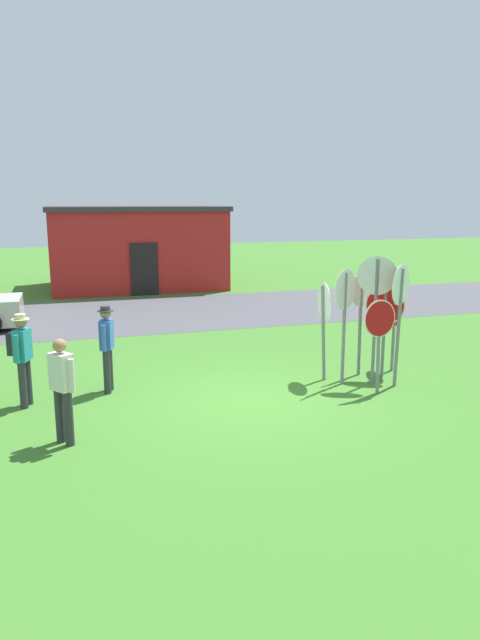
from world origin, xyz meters
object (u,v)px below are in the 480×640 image
at_px(person_near_signs, 22,353).
at_px(stop_sign_rear_right, 394,314).
at_px(stop_sign_leaning_right, 361,306).
at_px(stop_sign_nearest, 324,314).
at_px(stop_sign_far_back, 379,331).
at_px(stop_sign_tallest, 400,304).
at_px(person_with_sunhat, 107,344).
at_px(stop_sign_rear_left, 376,297).
at_px(stop_sign_leaning_left, 345,305).
at_px(person_on_left, 62,385).
at_px(stop_sign_center_cluster, 385,315).

bearing_deg(person_near_signs, stop_sign_rear_right, -0.03).
bearing_deg(stop_sign_leaning_right, person_near_signs, 179.66).
relative_size(stop_sign_leaning_right, stop_sign_nearest, 1.07).
bearing_deg(person_near_signs, stop_sign_far_back, -10.76).
height_order(stop_sign_leaning_right, stop_sign_far_back, stop_sign_leaning_right).
bearing_deg(stop_sign_tallest, stop_sign_rear_right, 62.18).
bearing_deg(person_with_sunhat, stop_sign_rear_right, -3.60).
bearing_deg(stop_sign_rear_right, person_near_signs, 179.97).
bearing_deg(stop_sign_nearest, stop_sign_tallest, -33.05).
distance_m(stop_sign_rear_left, stop_sign_nearest, 1.11).
bearing_deg(stop_sign_rear_right, stop_sign_nearest, -174.86).
height_order(stop_sign_nearest, person_with_sunhat, stop_sign_nearest).
height_order(stop_sign_leaning_left, stop_sign_rear_right, stop_sign_leaning_left).
bearing_deg(stop_sign_leaning_left, stop_sign_leaning_right, 37.33).
xyz_separation_m(stop_sign_leaning_right, stop_sign_rear_right, (0.86, 0.04, -0.23)).
bearing_deg(stop_sign_rear_left, person_with_sunhat, 168.93).
relative_size(stop_sign_rear_left, person_on_left, 1.57).
bearing_deg(person_near_signs, stop_sign_nearest, -1.59).
relative_size(stop_sign_tallest, stop_sign_rear_left, 0.94).
relative_size(stop_sign_tallest, stop_sign_far_back, 1.33).
height_order(stop_sign_leaning_right, stop_sign_rear_left, stop_sign_rear_left).
relative_size(stop_sign_rear_right, stop_sign_rear_left, 0.72).
height_order(stop_sign_tallest, stop_sign_far_back, stop_sign_tallest).
xyz_separation_m(stop_sign_far_back, stop_sign_nearest, (-0.67, 1.09, 0.17)).
distance_m(stop_sign_leaning_right, stop_sign_rear_left, 0.69).
xyz_separation_m(stop_sign_rear_left, person_on_left, (-6.16, -1.31, -0.87)).
xyz_separation_m(stop_sign_leaning_left, person_near_signs, (-6.21, 0.53, -0.65)).
relative_size(stop_sign_center_cluster, stop_sign_far_back, 1.06).
relative_size(stop_sign_leaning_left, stop_sign_tallest, 0.96).
distance_m(stop_sign_rear_right, stop_sign_tallest, 1.19).
xyz_separation_m(stop_sign_rear_left, person_with_sunhat, (-5.31, 1.04, -0.84)).
relative_size(stop_sign_rear_right, person_on_left, 1.13).
bearing_deg(stop_sign_leaning_right, stop_sign_nearest, -172.31).
bearing_deg(stop_sign_center_cluster, stop_sign_leaning_left, -170.34).
bearing_deg(stop_sign_leaning_left, person_on_left, -165.37).
xyz_separation_m(stop_sign_tallest, person_on_left, (-6.50, -0.99, -0.77)).
height_order(stop_sign_tallest, person_near_signs, stop_sign_tallest).
relative_size(stop_sign_rear_right, stop_sign_center_cluster, 0.96).
relative_size(stop_sign_nearest, person_with_sunhat, 1.21).
relative_size(stop_sign_leaning_left, person_on_left, 1.42).
relative_size(stop_sign_tallest, person_with_sunhat, 1.44).
height_order(stop_sign_far_back, person_on_left, stop_sign_far_back).
xyz_separation_m(stop_sign_center_cluster, person_on_left, (-6.57, -1.62, -0.40)).
distance_m(stop_sign_tallest, stop_sign_center_cluster, 0.73).
height_order(stop_sign_leaning_left, stop_sign_rear_left, stop_sign_rear_left).
height_order(stop_sign_far_back, stop_sign_rear_left, stop_sign_rear_left).
height_order(stop_sign_rear_left, person_near_signs, stop_sign_rear_left).
bearing_deg(stop_sign_center_cluster, stop_sign_far_back, -126.02).
relative_size(stop_sign_leaning_right, stop_sign_rear_left, 0.84).
xyz_separation_m(stop_sign_tallest, stop_sign_nearest, (-1.26, 0.82, -0.29)).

